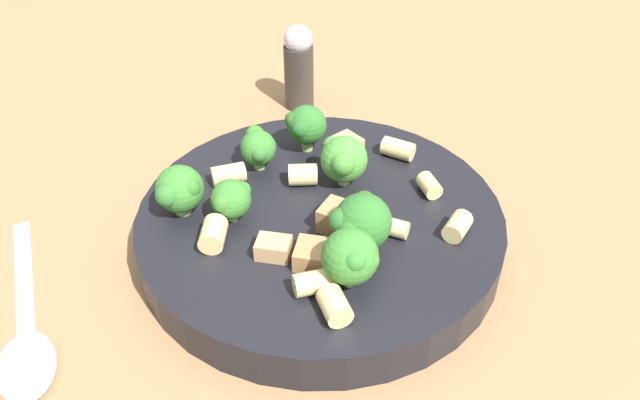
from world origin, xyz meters
TOP-DOWN VIEW (x-y plane):
  - ground_plane at (0.00, 0.00)m, footprint 2.00×2.00m
  - pasta_bowl at (0.00, 0.00)m, footprint 0.28×0.28m
  - broccoli_floret_0 at (-0.01, 0.04)m, footprint 0.04×0.04m
  - broccoli_floret_1 at (-0.07, 0.01)m, footprint 0.03×0.03m
  - broccoli_floret_2 at (-0.08, -0.07)m, footprint 0.04×0.04m
  - broccoli_floret_3 at (-0.04, -0.05)m, footprint 0.03×0.03m
  - broccoli_floret_4 at (0.05, -0.02)m, footprint 0.04×0.04m
  - broccoli_floret_5 at (-0.06, 0.06)m, footprint 0.03×0.04m
  - broccoli_floret_6 at (0.06, -0.05)m, footprint 0.04×0.04m
  - rigatoni_0 at (-0.08, -0.02)m, footprint 0.03×0.03m
  - rigatoni_1 at (-0.04, -0.08)m, footprint 0.03×0.03m
  - rigatoni_2 at (0.07, -0.08)m, footprint 0.03×0.03m
  - rigatoni_3 at (0.05, 0.07)m, footprint 0.02×0.02m
  - rigatoni_4 at (0.05, -0.07)m, footprint 0.03×0.03m
  - rigatoni_5 at (0.09, 0.04)m, footprint 0.02×0.02m
  - rigatoni_6 at (0.06, 0.01)m, footprint 0.03×0.02m
  - rigatoni_7 at (-0.03, 0.02)m, footprint 0.03×0.03m
  - rigatoni_8 at (0.01, 0.10)m, footprint 0.03×0.02m
  - chicken_chunk_0 at (0.01, -0.06)m, footprint 0.03×0.03m
  - chicken_chunk_1 at (0.02, -0.01)m, footprint 0.02×0.03m
  - chicken_chunk_2 at (0.03, -0.05)m, footprint 0.03×0.03m
  - chicken_chunk_3 at (-0.03, 0.08)m, footprint 0.03×0.02m
  - pepper_shaker at (-0.15, 0.15)m, footprint 0.03×0.03m
  - spoon at (-0.09, -0.20)m, footprint 0.17×0.11m

SIDE VIEW (x-z plane):
  - ground_plane at x=0.00m, z-range 0.00..0.00m
  - spoon at x=-0.09m, z-range 0.00..0.01m
  - pasta_bowl at x=0.00m, z-range 0.00..0.03m
  - chicken_chunk_0 at x=0.01m, z-range 0.03..0.04m
  - rigatoni_6 at x=0.06m, z-range 0.03..0.04m
  - rigatoni_3 at x=0.05m, z-range 0.03..0.04m
  - chicken_chunk_3 at x=-0.03m, z-range 0.03..0.05m
  - chicken_chunk_2 at x=0.03m, z-range 0.03..0.05m
  - rigatoni_5 at x=0.09m, z-range 0.03..0.05m
  - rigatoni_4 at x=0.05m, z-range 0.03..0.05m
  - rigatoni_8 at x=0.01m, z-range 0.03..0.05m
  - rigatoni_0 at x=-0.08m, z-range 0.03..0.05m
  - rigatoni_2 at x=0.07m, z-range 0.03..0.05m
  - rigatoni_7 at x=-0.03m, z-range 0.03..0.05m
  - rigatoni_1 at x=-0.04m, z-range 0.03..0.05m
  - chicken_chunk_1 at x=0.02m, z-range 0.03..0.05m
  - pepper_shaker at x=-0.15m, z-range 0.00..0.09m
  - broccoli_floret_3 at x=-0.04m, z-range 0.03..0.07m
  - broccoli_floret_1 at x=-0.07m, z-range 0.03..0.07m
  - broccoli_floret_2 at x=-0.08m, z-range 0.03..0.07m
  - broccoli_floret_0 at x=-0.01m, z-range 0.03..0.08m
  - broccoli_floret_5 at x=-0.06m, z-range 0.04..0.08m
  - broccoli_floret_6 at x=0.06m, z-range 0.03..0.08m
  - broccoli_floret_4 at x=0.05m, z-range 0.03..0.08m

